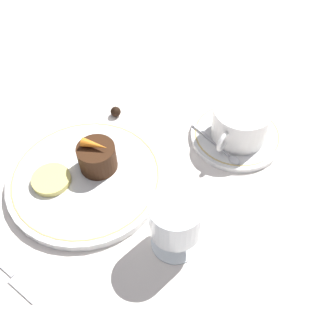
# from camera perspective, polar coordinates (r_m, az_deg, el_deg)

# --- Properties ---
(ground_plane) EXTENTS (3.00, 3.00, 0.00)m
(ground_plane) POSITION_cam_1_polar(r_m,az_deg,el_deg) (0.63, -7.35, -3.86)
(ground_plane) COLOR white
(dinner_plate) EXTENTS (0.25, 0.25, 0.01)m
(dinner_plate) POSITION_cam_1_polar(r_m,az_deg,el_deg) (0.64, -11.77, -1.42)
(dinner_plate) COLOR white
(dinner_plate) RESTS_ON ground_plane
(saucer) EXTENTS (0.16, 0.16, 0.01)m
(saucer) POSITION_cam_1_polar(r_m,az_deg,el_deg) (0.70, 9.92, 4.74)
(saucer) COLOR white
(saucer) RESTS_ON ground_plane
(coffee_cup) EXTENTS (0.12, 0.10, 0.06)m
(coffee_cup) POSITION_cam_1_polar(r_m,az_deg,el_deg) (0.68, 10.49, 6.58)
(coffee_cup) COLOR white
(coffee_cup) RESTS_ON saucer
(spoon) EXTENTS (0.04, 0.11, 0.00)m
(spoon) POSITION_cam_1_polar(r_m,az_deg,el_deg) (0.67, 7.59, 2.90)
(spoon) COLOR silver
(spoon) RESTS_ON saucer
(wine_glass) EXTENTS (0.07, 0.07, 0.10)m
(wine_glass) POSITION_cam_1_polar(r_m,az_deg,el_deg) (0.52, 1.15, -7.59)
(wine_glass) COLOR silver
(wine_glass) RESTS_ON ground_plane
(fork) EXTENTS (0.02, 0.19, 0.01)m
(fork) POSITION_cam_1_polar(r_m,az_deg,el_deg) (0.61, -22.92, -12.84)
(fork) COLOR silver
(fork) RESTS_ON ground_plane
(dessert_cake) EXTENTS (0.06, 0.06, 0.04)m
(dessert_cake) POSITION_cam_1_polar(r_m,az_deg,el_deg) (0.63, -10.23, 1.53)
(dessert_cake) COLOR #381E0F
(dessert_cake) RESTS_ON dinner_plate
(carrot_garnish) EXTENTS (0.03, 0.04, 0.01)m
(carrot_garnish) POSITION_cam_1_polar(r_m,az_deg,el_deg) (0.61, -10.62, 3.31)
(carrot_garnish) COLOR orange
(carrot_garnish) RESTS_ON dessert_cake
(pineapple_slice) EXTENTS (0.06, 0.06, 0.01)m
(pineapple_slice) POSITION_cam_1_polar(r_m,az_deg,el_deg) (0.64, -16.58, -1.62)
(pineapple_slice) COLOR #EFE075
(pineapple_slice) RESTS_ON dinner_plate
(chocolate_truffle) EXTENTS (0.02, 0.02, 0.02)m
(chocolate_truffle) POSITION_cam_1_polar(r_m,az_deg,el_deg) (0.74, -7.61, 8.11)
(chocolate_truffle) COLOR black
(chocolate_truffle) RESTS_ON ground_plane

